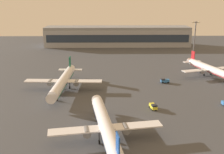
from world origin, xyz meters
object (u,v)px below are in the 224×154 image
Objects in this scene: airplane_terminal_side at (210,69)px; maintenance_van at (165,81)px; airplane_mid_apron at (106,127)px; apron_light_west at (194,40)px; baggage_tractor at (153,106)px; airplane_taxiway_distant at (63,81)px.

airplane_terminal_side reaches higher than maintenance_van.
airplane_mid_apron is 1.64× the size of apron_light_west.
airplane_terminal_side reaches higher than baggage_tractor.
apron_light_west reaches higher than baggage_tractor.
airplane_terminal_side is at bearing -89.10° from apron_light_west.
airplane_mid_apron is at bearing 39.06° from baggage_tractor.
airplane_mid_apron reaches higher than baggage_tractor.
airplane_taxiway_distant reaches higher than airplane_terminal_side.
airplane_mid_apron reaches higher than airplane_terminal_side.
apron_light_west reaches higher than maintenance_van.
apron_light_west reaches higher than airplane_taxiway_distant.
airplane_taxiway_distant is 49.83m from maintenance_van.
apron_light_west is at bearing -129.61° from baggage_tractor.
apron_light_west reaches higher than airplane_terminal_side.
apron_light_west is (54.90, 95.35, 10.92)m from airplane_mid_apron.
airplane_mid_apron is 10.41× the size of maintenance_van.
airplane_terminal_side is 57.40m from baggage_tractor.
baggage_tractor is 34.36m from maintenance_van.
airplane_mid_apron is 62.43m from maintenance_van.
baggage_tractor is 82.72m from apron_light_west.
airplane_taxiway_distant is at bearing -43.39° from baggage_tractor.
airplane_mid_apron is at bearing 150.84° from maintenance_van.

